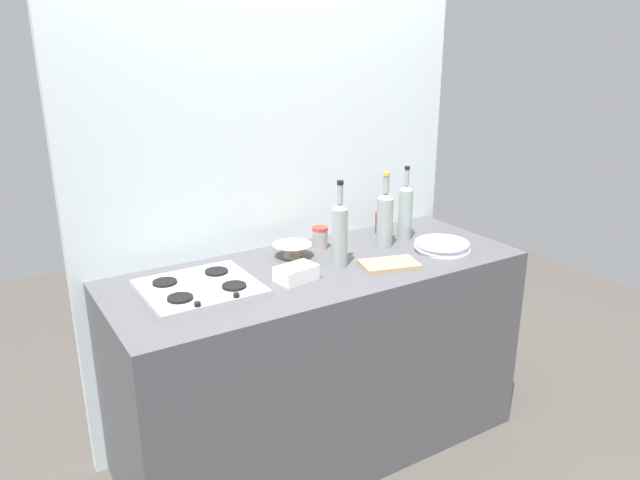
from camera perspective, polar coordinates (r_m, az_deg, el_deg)
The scene contains 13 objects.
ground_plane at distance 3.04m, azimuth 0.00°, elevation -18.55°, with size 6.00×6.00×0.00m, color #47423D.
counter_block at distance 2.79m, azimuth 0.00°, elevation -11.16°, with size 1.80×0.70×0.90m, color #4C4C51.
backsplash_panel at distance 2.80m, azimuth -4.13°, elevation 7.35°, with size 1.90×0.06×2.58m, color silver.
stovetop_hob at distance 2.39m, azimuth -11.25°, elevation -4.42°, with size 0.43×0.39×0.04m.
plate_stack at distance 2.84m, azimuth 11.40°, elevation -0.55°, with size 0.25×0.25×0.04m.
wine_bottle_leftmost at distance 2.94m, azimuth 8.02°, elevation 2.74°, with size 0.07×0.07×0.36m.
wine_bottle_mid_left at distance 2.56m, azimuth 1.86°, elevation 0.65°, with size 0.07×0.07×0.37m.
wine_bottle_mid_right at distance 2.83m, azimuth 6.13°, elevation 2.11°, with size 0.07×0.07×0.35m.
mixing_bowl at distance 2.70m, azimuth -2.63°, elevation -0.93°, with size 0.18×0.18×0.06m.
butter_dish at distance 2.44m, azimuth -2.25°, elevation -3.13°, with size 0.16×0.11×0.06m, color white.
condiment_jar_front at distance 3.04m, azimuth 5.81°, elevation 1.66°, with size 0.07×0.07×0.10m.
condiment_jar_rear at distance 2.80m, azimuth 0.00°, elevation 0.24°, with size 0.07×0.07×0.10m.
cutting_board at distance 2.61m, azimuth 6.52°, elevation -2.28°, with size 0.24×0.14×0.02m, color tan.
Camera 1 is at (-1.27, -2.06, 1.84)m, focal length 34.06 mm.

